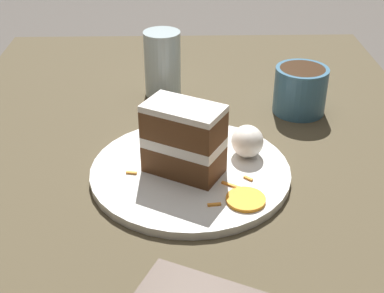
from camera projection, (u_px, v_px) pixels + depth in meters
name	position (u px, v px, depth m)	size (l,w,h in m)	color
ground_plane	(190.00, 172.00, 0.81)	(6.00, 6.00, 0.00)	#4C4742
dining_table	(190.00, 166.00, 0.80)	(1.10, 0.80, 0.02)	#4C422D
plate	(192.00, 172.00, 0.76)	(0.28, 0.28, 0.01)	white
cake_slice	(184.00, 139.00, 0.72)	(0.10, 0.12, 0.10)	brown
cream_dollop	(247.00, 141.00, 0.77)	(0.05, 0.05, 0.05)	white
orange_garnish	(246.00, 199.00, 0.69)	(0.05, 0.05, 0.00)	orange
carrot_shreds_scatter	(200.00, 166.00, 0.76)	(0.18, 0.17, 0.00)	orange
drinking_glass	(163.00, 68.00, 0.97)	(0.07, 0.07, 0.12)	silver
coffee_mug	(300.00, 88.00, 0.91)	(0.09, 0.09, 0.08)	#386684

